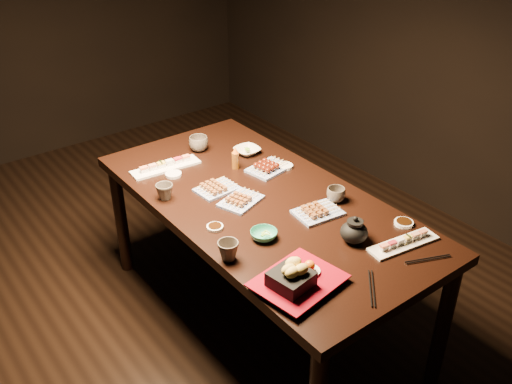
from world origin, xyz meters
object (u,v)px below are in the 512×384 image
(tempura_tray, at_px, (299,273))
(yakitori_plate_center, at_px, (241,198))
(sushi_platter_near, at_px, (404,241))
(teacup_near_left, at_px, (228,251))
(edamame_bowl_green, at_px, (264,235))
(sushi_platter_far, at_px, (165,165))
(dining_table, at_px, (262,262))
(condiment_bottle, at_px, (235,158))
(yakitori_plate_right, at_px, (318,209))
(yakitori_plate_left, at_px, (216,186))
(teapot, at_px, (354,229))
(edamame_bowl_cream, at_px, (247,151))
(teacup_far_left, at_px, (165,192))
(teacup_mid_right, at_px, (336,195))
(teacup_far_right, at_px, (199,144))

(tempura_tray, bearing_deg, yakitori_plate_center, 64.98)
(sushi_platter_near, height_order, teacup_near_left, teacup_near_left)
(edamame_bowl_green, xyz_separation_m, teacup_near_left, (-0.21, -0.03, 0.02))
(sushi_platter_far, relative_size, tempura_tray, 1.13)
(dining_table, distance_m, tempura_tray, 0.78)
(teacup_near_left, relative_size, condiment_bottle, 0.73)
(yakitori_plate_right, bearing_deg, dining_table, 123.05)
(yakitori_plate_left, distance_m, teacup_near_left, 0.57)
(teacup_near_left, distance_m, condiment_bottle, 0.79)
(teacup_near_left, bearing_deg, sushi_platter_near, -29.85)
(sushi_platter_near, distance_m, teapot, 0.22)
(edamame_bowl_cream, relative_size, condiment_bottle, 1.12)
(yakitori_plate_left, height_order, condiment_bottle, condiment_bottle)
(sushi_platter_far, bearing_deg, teacup_far_left, 64.61)
(edamame_bowl_cream, distance_m, condiment_bottle, 0.19)
(yakitori_plate_left, bearing_deg, teacup_mid_right, -50.80)
(yakitori_plate_left, distance_m, tempura_tray, 0.81)
(edamame_bowl_green, bearing_deg, yakitori_plate_right, 0.28)
(teacup_mid_right, bearing_deg, yakitori_plate_right, -166.95)
(sushi_platter_near, xyz_separation_m, teacup_near_left, (-0.65, 0.37, 0.02))
(dining_table, xyz_separation_m, tempura_tray, (-0.28, -0.59, 0.44))
(yakitori_plate_center, distance_m, teacup_mid_right, 0.46)
(yakitori_plate_left, relative_size, teacup_mid_right, 2.19)
(teacup_far_right, height_order, teapot, teapot)
(yakitori_plate_left, xyz_separation_m, edamame_bowl_cream, (0.36, 0.24, -0.01))
(edamame_bowl_green, distance_m, edamame_bowl_cream, 0.83)
(teacup_near_left, distance_m, teacup_far_left, 0.58)
(teacup_near_left, distance_m, teacup_mid_right, 0.68)
(tempura_tray, bearing_deg, teacup_far_left, 86.98)
(sushi_platter_near, distance_m, yakitori_plate_right, 0.42)
(dining_table, height_order, teacup_far_left, teacup_far_left)
(edamame_bowl_cream, bearing_deg, tempura_tray, -116.76)
(yakitori_plate_right, bearing_deg, sushi_platter_near, -65.97)
(edamame_bowl_green, bearing_deg, yakitori_plate_center, 72.24)
(yakitori_plate_left, xyz_separation_m, edamame_bowl_green, (-0.07, -0.47, -0.01))
(teacup_mid_right, bearing_deg, teacup_near_left, -174.69)
(yakitori_plate_left, xyz_separation_m, teacup_near_left, (-0.27, -0.49, 0.02))
(dining_table, relative_size, teacup_far_right, 16.80)
(sushi_platter_far, distance_m, teapot, 1.12)
(teacup_mid_right, bearing_deg, teacup_far_left, 141.19)
(edamame_bowl_green, bearing_deg, teacup_far_right, 75.17)
(condiment_bottle, bearing_deg, sushi_platter_far, 143.17)
(yakitori_plate_center, bearing_deg, edamame_bowl_green, -126.34)
(dining_table, relative_size, tempura_tray, 5.46)
(yakitori_plate_right, relative_size, teacup_near_left, 2.37)
(tempura_tray, bearing_deg, dining_table, 55.74)
(dining_table, distance_m, teapot, 0.68)
(yakitori_plate_left, distance_m, condiment_bottle, 0.25)
(dining_table, relative_size, teacup_mid_right, 20.03)
(tempura_tray, distance_m, teacup_far_left, 0.88)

